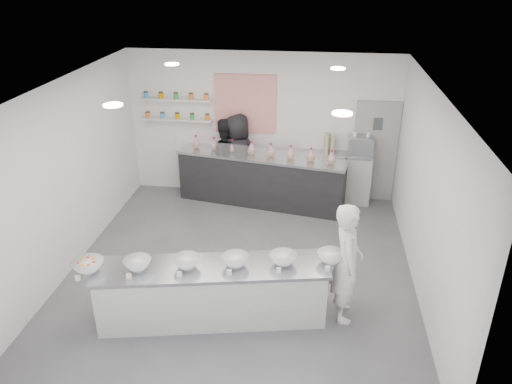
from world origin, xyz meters
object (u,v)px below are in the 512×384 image
espresso_ledge (336,178)px  woman_prep (347,263)px  back_bar (261,180)px  staff_right (238,157)px  staff_left (224,159)px  espresso_machine (361,146)px  prep_counter (212,293)px

espresso_ledge → woman_prep: size_ratio=0.80×
espresso_ledge → woman_prep: woman_prep is taller
back_bar → staff_right: 0.68m
staff_left → staff_right: size_ratio=0.95×
espresso_ledge → espresso_machine: espresso_machine is taller
espresso_ledge → espresso_machine: size_ratio=2.91×
back_bar → espresso_machine: bearing=20.1°
staff_right → staff_left: bearing=14.2°
prep_counter → espresso_ledge: (1.75, 4.01, 0.09)m
espresso_ledge → staff_right: size_ratio=0.78×
prep_counter → espresso_machine: size_ratio=6.54×
espresso_machine → staff_left: (-2.75, -0.08, -0.37)m
prep_counter → staff_left: staff_left is taller
espresso_machine → staff_right: staff_right is taller
prep_counter → woman_prep: (1.81, 0.30, 0.45)m
back_bar → woman_prep: (1.58, -3.38, 0.35)m
espresso_ledge → prep_counter: bearing=-113.5°
back_bar → espresso_ledge: back_bar is taller
prep_counter → staff_left: bearing=87.1°
espresso_machine → prep_counter: bearing=-118.6°
back_bar → staff_left: size_ratio=1.99×
espresso_machine → staff_left: size_ratio=0.28×
back_bar → staff_right: staff_right is taller
espresso_machine → staff_right: size_ratio=0.27×
staff_left → woman_prep: bearing=103.1°
espresso_ledge → staff_left: staff_left is taller
prep_counter → woman_prep: woman_prep is taller
prep_counter → back_bar: back_bar is taller
back_bar → espresso_machine: size_ratio=7.06×
back_bar → espresso_machine: espresso_machine is taller
staff_right → espresso_ledge: bearing=-163.5°
espresso_ledge → woman_prep: bearing=-89.0°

